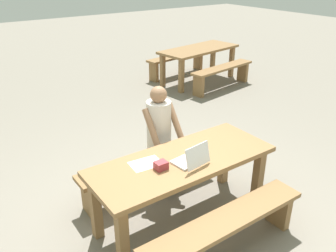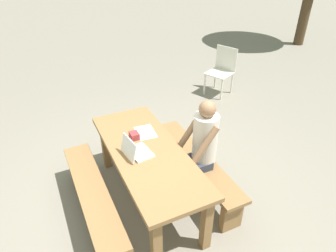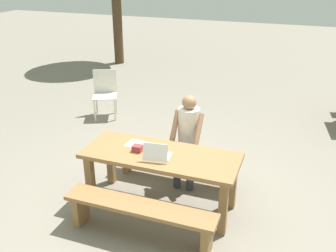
% 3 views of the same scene
% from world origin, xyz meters
% --- Properties ---
extents(ground_plane, '(30.00, 30.00, 0.00)m').
position_xyz_m(ground_plane, '(0.00, 0.00, 0.00)').
color(ground_plane, gray).
extents(picnic_table_front, '(1.85, 0.73, 0.73)m').
position_xyz_m(picnic_table_front, '(0.00, 0.00, 0.61)').
color(picnic_table_front, olive).
rests_on(picnic_table_front, ground).
extents(bench_near, '(1.70, 0.30, 0.43)m').
position_xyz_m(bench_near, '(0.00, -0.63, 0.32)').
color(bench_near, olive).
rests_on(bench_near, ground).
extents(bench_far, '(1.70, 0.30, 0.43)m').
position_xyz_m(bench_far, '(0.00, 0.63, 0.32)').
color(bench_far, olive).
rests_on(bench_far, ground).
extents(laptop, '(0.32, 0.29, 0.22)m').
position_xyz_m(laptop, '(0.01, -0.13, 0.78)').
color(laptop, white).
rests_on(laptop, picnic_table_front).
extents(small_pouch, '(0.11, 0.09, 0.08)m').
position_xyz_m(small_pouch, '(-0.28, -0.04, 0.76)').
color(small_pouch, '#993338').
rests_on(small_pouch, picnic_table_front).
extents(paper_sheet, '(0.31, 0.24, 0.00)m').
position_xyz_m(paper_sheet, '(-0.34, 0.12, 0.73)').
color(paper_sheet, white).
rests_on(paper_sheet, picnic_table_front).
extents(person_seated, '(0.38, 0.39, 1.25)m').
position_xyz_m(person_seated, '(0.14, 0.59, 0.72)').
color(person_seated, '#333847').
rests_on(person_seated, ground).
extents(picnic_table_mid, '(1.94, 1.02, 0.75)m').
position_xyz_m(picnic_table_mid, '(3.13, 3.53, 0.63)').
color(picnic_table_mid, olive).
rests_on(picnic_table_mid, ground).
extents(bench_mid_south, '(1.69, 0.53, 0.47)m').
position_xyz_m(bench_mid_south, '(3.23, 2.86, 0.35)').
color(bench_mid_south, olive).
rests_on(bench_mid_south, ground).
extents(bench_mid_north, '(1.69, 0.53, 0.47)m').
position_xyz_m(bench_mid_north, '(3.04, 4.20, 0.35)').
color(bench_mid_north, olive).
rests_on(bench_mid_north, ground).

